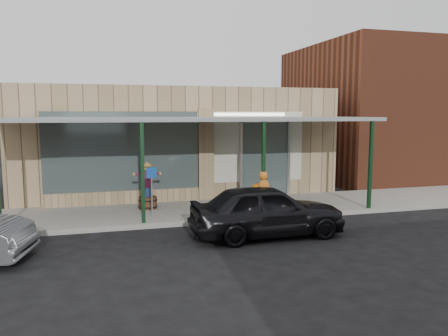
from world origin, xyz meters
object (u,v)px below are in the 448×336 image
object	(u,v)px
barrel_scarecrow	(148,193)
parked_sedan	(267,210)
handicap_sign	(152,185)
barrel_pumpkin	(257,197)

from	to	relation	value
barrel_scarecrow	parked_sedan	distance (m)	4.50
barrel_scarecrow	parked_sedan	xyz separation A→B (m)	(2.76, -3.54, 0.03)
handicap_sign	barrel_pumpkin	bearing A→B (deg)	-7.33
barrel_pumpkin	handicap_sign	xyz separation A→B (m)	(-3.60, -0.84, 0.69)
barrel_scarecrow	handicap_sign	bearing A→B (deg)	-114.77
barrel_pumpkin	parked_sedan	size ratio (longest dim) A/B	0.19
barrel_scarecrow	handicap_sign	distance (m)	1.38
barrel_scarecrow	barrel_pumpkin	size ratio (longest dim) A/B	1.94
handicap_sign	parked_sedan	xyz separation A→B (m)	(2.76, -2.24, -0.42)
barrel_scarecrow	parked_sedan	bearing A→B (deg)	-76.82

